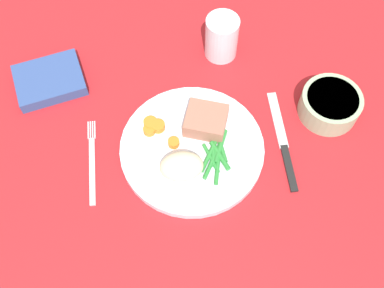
% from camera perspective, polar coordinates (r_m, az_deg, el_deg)
% --- Properties ---
extents(dining_table, '(1.20, 0.90, 0.02)m').
position_cam_1_polar(dining_table, '(0.83, 2.16, -1.72)').
color(dining_table, red).
rests_on(dining_table, ground).
extents(dinner_plate, '(0.26, 0.26, 0.02)m').
position_cam_1_polar(dinner_plate, '(0.81, -0.00, -0.59)').
color(dinner_plate, white).
rests_on(dinner_plate, dining_table).
extents(meat_portion, '(0.09, 0.08, 0.03)m').
position_cam_1_polar(meat_portion, '(0.81, 2.10, 2.96)').
color(meat_portion, '#A86B56').
rests_on(meat_portion, dinner_plate).
extents(mashed_potatoes, '(0.07, 0.05, 0.04)m').
position_cam_1_polar(mashed_potatoes, '(0.77, -1.32, -2.81)').
color(mashed_potatoes, beige).
rests_on(mashed_potatoes, dinner_plate).
extents(carrot_slices, '(0.06, 0.07, 0.01)m').
position_cam_1_polar(carrot_slices, '(0.82, -4.51, 1.92)').
color(carrot_slices, orange).
rests_on(carrot_slices, dinner_plate).
extents(green_beans, '(0.06, 0.11, 0.01)m').
position_cam_1_polar(green_beans, '(0.80, 3.03, -1.23)').
color(green_beans, '#2D8C38').
rests_on(green_beans, dinner_plate).
extents(fork, '(0.01, 0.17, 0.00)m').
position_cam_1_polar(fork, '(0.83, -12.38, -2.20)').
color(fork, silver).
rests_on(fork, dining_table).
extents(knife, '(0.02, 0.21, 0.01)m').
position_cam_1_polar(knife, '(0.84, 11.28, 0.21)').
color(knife, black).
rests_on(knife, dining_table).
extents(water_glass, '(0.06, 0.06, 0.09)m').
position_cam_1_polar(water_glass, '(0.92, 3.70, 12.91)').
color(water_glass, silver).
rests_on(water_glass, dining_table).
extents(salad_bowl, '(0.11, 0.11, 0.05)m').
position_cam_1_polar(salad_bowl, '(0.88, 16.89, 4.82)').
color(salad_bowl, '#99B28C').
rests_on(salad_bowl, dining_table).
extents(napkin, '(0.15, 0.13, 0.02)m').
position_cam_1_polar(napkin, '(0.93, -17.38, 7.61)').
color(napkin, '#334C8C').
rests_on(napkin, dining_table).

